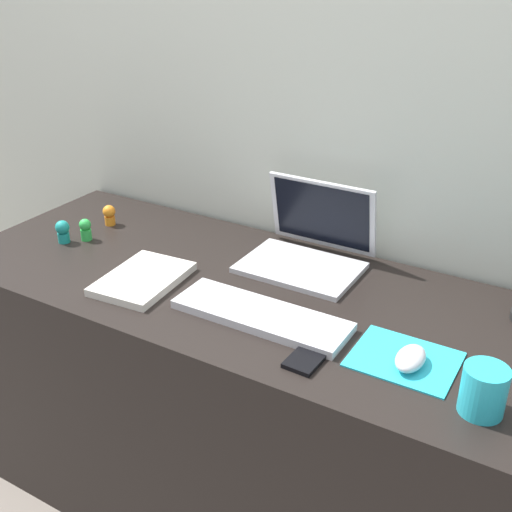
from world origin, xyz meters
TOP-DOWN VIEW (x-y plane):
  - ground_plane at (0.00, 0.00)m, footprint 6.00×6.00m
  - back_wall at (0.00, 0.35)m, footprint 2.77×0.05m
  - desk at (0.00, 0.00)m, footprint 1.57×0.63m
  - laptop at (0.08, 0.20)m, footprint 0.30×0.26m
  - keyboard at (0.11, -0.11)m, footprint 0.41×0.13m
  - mousepad at (0.44, -0.10)m, footprint 0.21×0.17m
  - mouse at (0.46, -0.12)m, footprint 0.06×0.10m
  - cell_phone at (0.27, -0.19)m, footprint 0.07×0.13m
  - notebook_pad at (-0.23, -0.12)m, footprint 0.19×0.25m
  - coffee_mug at (0.61, -0.18)m, footprint 0.08×0.08m
  - toy_figurine_green at (-0.53, 0.00)m, footprint 0.03×0.03m
  - toy_figurine_teal at (-0.57, -0.04)m, footprint 0.04×0.04m
  - toy_figurine_orange at (-0.55, 0.12)m, footprint 0.04×0.04m

SIDE VIEW (x-z plane):
  - ground_plane at x=0.00m, z-range 0.00..0.00m
  - desk at x=0.00m, z-range 0.00..0.74m
  - back_wall at x=0.00m, z-range 0.00..1.41m
  - mousepad at x=0.44m, z-range 0.74..0.74m
  - cell_phone at x=0.27m, z-range 0.74..0.75m
  - keyboard at x=0.11m, z-range 0.74..0.76m
  - notebook_pad at x=-0.23m, z-range 0.74..0.76m
  - mouse at x=0.46m, z-range 0.74..0.78m
  - toy_figurine_green at x=-0.53m, z-range 0.74..0.80m
  - toy_figurine_orange at x=-0.55m, z-range 0.74..0.80m
  - toy_figurine_teal at x=-0.57m, z-range 0.74..0.81m
  - coffee_mug at x=0.61m, z-range 0.74..0.83m
  - laptop at x=0.08m, z-range 0.69..0.90m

